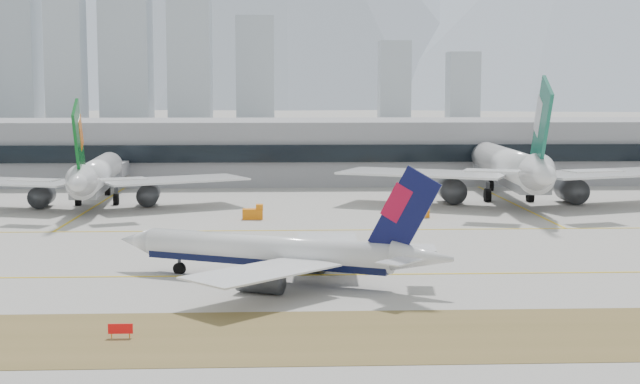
{
  "coord_description": "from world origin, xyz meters",
  "views": [
    {
      "loc": [
        -8.8,
        -110.31,
        21.89
      ],
      "look_at": [
        -3.18,
        18.0,
        7.5
      ],
      "focal_mm": 50.0,
      "sensor_mm": 36.0,
      "label": 1
    }
  ],
  "objects_px": {
    "widebody_eva": "(96,177)",
    "widebody_cathay": "(511,169)",
    "taxiing_airliner": "(278,253)",
    "terminal": "(316,149)"
  },
  "relations": [
    {
      "from": "widebody_eva",
      "to": "widebody_cathay",
      "type": "distance_m",
      "value": 81.67
    },
    {
      "from": "taxiing_airliner",
      "to": "terminal",
      "type": "bearing_deg",
      "value": -69.73
    },
    {
      "from": "widebody_eva",
      "to": "widebody_cathay",
      "type": "bearing_deg",
      "value": -92.83
    },
    {
      "from": "widebody_cathay",
      "to": "taxiing_airliner",
      "type": "bearing_deg",
      "value": 150.76
    },
    {
      "from": "taxiing_airliner",
      "to": "widebody_eva",
      "type": "bearing_deg",
      "value": -39.1
    },
    {
      "from": "taxiing_airliner",
      "to": "widebody_eva",
      "type": "relative_size",
      "value": 0.67
    },
    {
      "from": "widebody_cathay",
      "to": "terminal",
      "type": "height_order",
      "value": "widebody_cathay"
    },
    {
      "from": "terminal",
      "to": "taxiing_airliner",
      "type": "bearing_deg",
      "value": -94.25
    },
    {
      "from": "widebody_eva",
      "to": "terminal",
      "type": "height_order",
      "value": "widebody_eva"
    },
    {
      "from": "taxiing_airliner",
      "to": "widebody_cathay",
      "type": "relative_size",
      "value": 0.57
    }
  ]
}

